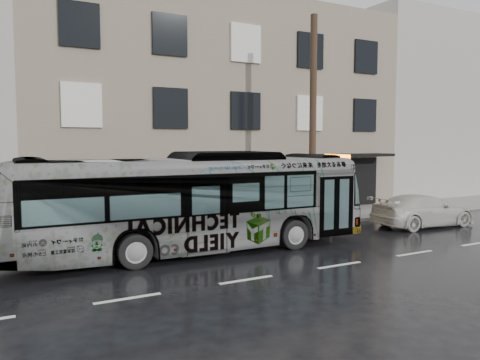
{
  "coord_description": "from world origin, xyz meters",
  "views": [
    {
      "loc": [
        -5.94,
        -13.27,
        3.69
      ],
      "look_at": [
        2.48,
        2.5,
        2.25
      ],
      "focal_mm": 35.0,
      "sensor_mm": 36.0,
      "label": 1
    }
  ],
  "objects_px": {
    "utility_pole_front": "(313,120)",
    "bus": "(194,202)",
    "sign_post": "(332,194)",
    "white_sedan": "(423,211)"
  },
  "relations": [
    {
      "from": "utility_pole_front",
      "to": "bus",
      "type": "xyz_separation_m",
      "value": [
        -6.48,
        -2.12,
        -2.97
      ]
    },
    {
      "from": "bus",
      "to": "utility_pole_front",
      "type": "bearing_deg",
      "value": -70.89
    },
    {
      "from": "bus",
      "to": "sign_post",
      "type": "bearing_deg",
      "value": -73.38
    },
    {
      "from": "utility_pole_front",
      "to": "bus",
      "type": "relative_size",
      "value": 0.74
    },
    {
      "from": "utility_pole_front",
      "to": "bus",
      "type": "distance_m",
      "value": 7.44
    },
    {
      "from": "white_sedan",
      "to": "sign_post",
      "type": "bearing_deg",
      "value": 55.99
    },
    {
      "from": "bus",
      "to": "white_sedan",
      "type": "distance_m",
      "value": 10.74
    },
    {
      "from": "sign_post",
      "to": "white_sedan",
      "type": "height_order",
      "value": "sign_post"
    },
    {
      "from": "utility_pole_front",
      "to": "sign_post",
      "type": "height_order",
      "value": "utility_pole_front"
    },
    {
      "from": "utility_pole_front",
      "to": "white_sedan",
      "type": "xyz_separation_m",
      "value": [
        4.21,
        -2.41,
        -3.95
      ]
    }
  ]
}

